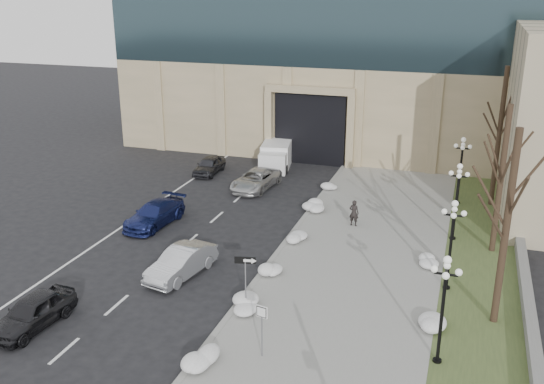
{
  "coord_description": "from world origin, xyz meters",
  "views": [
    {
      "loc": [
        8.54,
        -15.81,
        14.53
      ],
      "look_at": [
        -1.48,
        14.36,
        3.5
      ],
      "focal_mm": 40.0,
      "sensor_mm": 36.0,
      "label": 1
    }
  ],
  "objects": [
    {
      "name": "car_c",
      "position": [
        -9.69,
        15.57,
        0.72
      ],
      "size": [
        2.52,
        5.16,
        1.44
      ],
      "primitive_type": "imported",
      "rotation": [
        0.0,
        0.0,
        -0.1
      ],
      "color": "navy",
      "rests_on": "ground"
    },
    {
      "name": "car_e",
      "position": [
        -10.87,
        26.67,
        0.68
      ],
      "size": [
        1.74,
        4.07,
        1.37
      ],
      "primitive_type": "imported",
      "rotation": [
        0.0,
        0.0,
        0.03
      ],
      "color": "#2E2F33",
      "rests_on": "ground"
    },
    {
      "name": "sidewalk",
      "position": [
        3.5,
        14.0,
        0.06
      ],
      "size": [
        9.0,
        40.0,
        0.12
      ],
      "primitive_type": "cube",
      "color": "gray",
      "rests_on": "ground"
    },
    {
      "name": "tree_mid",
      "position": [
        10.5,
        18.0,
        5.5
      ],
      "size": [
        3.2,
        3.2,
        8.5
      ],
      "color": "black",
      "rests_on": "ground"
    },
    {
      "name": "keep_sign",
      "position": [
        1.5,
        4.11,
        1.78
      ],
      "size": [
        0.52,
        0.16,
        2.43
      ],
      "rotation": [
        0.0,
        0.0,
        -0.21
      ],
      "color": "slate",
      "rests_on": "ground"
    },
    {
      "name": "one_way_sign",
      "position": [
        -0.32,
        7.52,
        2.27
      ],
      "size": [
        1.03,
        0.35,
        2.75
      ],
      "rotation": [
        0.0,
        0.0,
        0.22
      ],
      "color": "slate",
      "rests_on": "ground"
    },
    {
      "name": "snow_clump_e",
      "position": [
        -0.72,
        15.74,
        0.3
      ],
      "size": [
        1.1,
        1.6,
        0.36
      ],
      "primitive_type": "ellipsoid",
      "color": "white",
      "rests_on": "sidewalk"
    },
    {
      "name": "stone_wall",
      "position": [
        12.0,
        16.0,
        0.35
      ],
      "size": [
        0.5,
        30.0,
        0.7
      ],
      "primitive_type": "cube",
      "color": "gray",
      "rests_on": "ground"
    },
    {
      "name": "tree_near",
      "position": [
        10.5,
        10.0,
        5.83
      ],
      "size": [
        3.2,
        3.2,
        9.0
      ],
      "color": "black",
      "rests_on": "ground"
    },
    {
      "name": "snow_clump_c",
      "position": [
        -0.36,
        7.38,
        0.3
      ],
      "size": [
        1.1,
        1.6,
        0.36
      ],
      "primitive_type": "ellipsoid",
      "color": "white",
      "rests_on": "sidewalk"
    },
    {
      "name": "car_a",
      "position": [
        -8.94,
        3.19,
        0.73
      ],
      "size": [
        2.14,
        4.46,
        1.47
      ],
      "primitive_type": "imported",
      "rotation": [
        0.0,
        0.0,
        -0.1
      ],
      "color": "black",
      "rests_on": "ground"
    },
    {
      "name": "snow_clump_d",
      "position": [
        -0.49,
        11.22,
        0.3
      ],
      "size": [
        1.1,
        1.6,
        0.36
      ],
      "primitive_type": "ellipsoid",
      "color": "white",
      "rests_on": "sidewalk"
    },
    {
      "name": "snow_clump_f",
      "position": [
        -0.8,
        20.91,
        0.3
      ],
      "size": [
        1.1,
        1.6,
        0.36
      ],
      "primitive_type": "ellipsoid",
      "color": "white",
      "rests_on": "sidewalk"
    },
    {
      "name": "pedestrian",
      "position": [
        2.3,
        19.15,
        0.96
      ],
      "size": [
        0.66,
        0.48,
        1.68
      ],
      "primitive_type": "imported",
      "rotation": [
        0.0,
        0.0,
        3.02
      ],
      "color": "black",
      "rests_on": "sidewalk"
    },
    {
      "name": "snow_clump_g",
      "position": [
        -0.82,
        25.24,
        0.3
      ],
      "size": [
        1.1,
        1.6,
        0.36
      ],
      "primitive_type": "ellipsoid",
      "color": "white",
      "rests_on": "sidewalk"
    },
    {
      "name": "grass_strip",
      "position": [
        10.0,
        14.0,
        0.05
      ],
      "size": [
        4.0,
        40.0,
        0.1
      ],
      "primitive_type": "cube",
      "color": "#3B4B25",
      "rests_on": "ground"
    },
    {
      "name": "car_b",
      "position": [
        -4.92,
        9.76,
        0.75
      ],
      "size": [
        2.43,
        4.8,
        1.51
      ],
      "primitive_type": "imported",
      "rotation": [
        0.0,
        0.0,
        -0.19
      ],
      "color": "#B7BAC0",
      "rests_on": "ground"
    },
    {
      "name": "snow_clump_j",
      "position": [
        7.4,
        15.02,
        0.3
      ],
      "size": [
        1.1,
        1.6,
        0.36
      ],
      "primitive_type": "ellipsoid",
      "color": "white",
      "rests_on": "sidewalk"
    },
    {
      "name": "tree_far",
      "position": [
        10.5,
        26.0,
        6.15
      ],
      "size": [
        3.2,
        3.2,
        9.5
      ],
      "color": "black",
      "rests_on": "ground"
    },
    {
      "name": "lamppost_d",
      "position": [
        8.3,
        25.5,
        3.07
      ],
      "size": [
        1.18,
        1.18,
        4.76
      ],
      "color": "black",
      "rests_on": "ground"
    },
    {
      "name": "snow_clump_b",
      "position": [
        -0.56,
        2.81,
        0.3
      ],
      "size": [
        1.1,
        1.6,
        0.36
      ],
      "primitive_type": "ellipsoid",
      "color": "white",
      "rests_on": "sidewalk"
    },
    {
      "name": "snow_clump_i",
      "position": [
        7.84,
        8.56,
        0.3
      ],
      "size": [
        1.1,
        1.6,
        0.36
      ],
      "primitive_type": "ellipsoid",
      "color": "white",
      "rests_on": "sidewalk"
    },
    {
      "name": "curb",
      "position": [
        -1.0,
        14.0,
        0.07
      ],
      "size": [
        0.3,
        40.0,
        0.14
      ],
      "primitive_type": "cube",
      "color": "gray",
      "rests_on": "ground"
    },
    {
      "name": "lamppost_a",
      "position": [
        8.3,
        6.0,
        3.07
      ],
      "size": [
        1.18,
        1.18,
        4.76
      ],
      "color": "black",
      "rests_on": "ground"
    },
    {
      "name": "lamppost_c",
      "position": [
        8.3,
        19.0,
        3.07
      ],
      "size": [
        1.18,
        1.18,
        4.76
      ],
      "color": "black",
      "rests_on": "ground"
    },
    {
      "name": "lamppost_b",
      "position": [
        8.3,
        12.5,
        3.07
      ],
      "size": [
        1.18,
        1.18,
        4.76
      ],
      "color": "black",
      "rests_on": "ground"
    },
    {
      "name": "car_d",
      "position": [
        -6.04,
        24.24,
        0.7
      ],
      "size": [
        2.87,
        5.3,
        1.41
      ],
      "primitive_type": "imported",
      "rotation": [
        0.0,
        0.0,
        -0.11
      ],
      "color": "#B6B6B6",
      "rests_on": "ground"
    },
    {
      "name": "box_truck",
      "position": [
        -6.43,
        30.55,
        0.98
      ],
      "size": [
        3.29,
        6.68,
        2.03
      ],
      "rotation": [
        0.0,
        0.0,
        0.18
      ],
      "color": "silver",
      "rests_on": "ground"
    }
  ]
}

